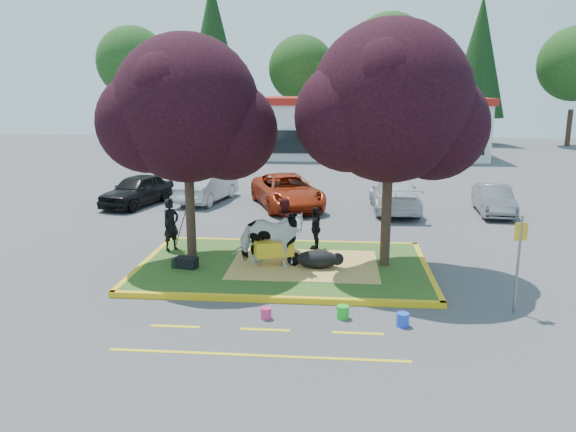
# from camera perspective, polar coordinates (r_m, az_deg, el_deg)

# --- Properties ---
(ground) EXTENTS (90.00, 90.00, 0.00)m
(ground) POSITION_cam_1_polar(r_m,az_deg,el_deg) (16.33, -0.45, -5.40)
(ground) COLOR #424244
(ground) RESTS_ON ground
(median_island) EXTENTS (8.00, 5.00, 0.15)m
(median_island) POSITION_cam_1_polar(r_m,az_deg,el_deg) (16.31, -0.45, -5.15)
(median_island) COLOR #294916
(median_island) RESTS_ON ground
(curb_near) EXTENTS (8.30, 0.16, 0.15)m
(curb_near) POSITION_cam_1_polar(r_m,az_deg,el_deg) (13.89, -1.48, -8.45)
(curb_near) COLOR yellow
(curb_near) RESTS_ON ground
(curb_far) EXTENTS (8.30, 0.16, 0.15)m
(curb_far) POSITION_cam_1_polar(r_m,az_deg,el_deg) (18.77, 0.30, -2.71)
(curb_far) COLOR yellow
(curb_far) RESTS_ON ground
(curb_left) EXTENTS (0.16, 5.30, 0.15)m
(curb_left) POSITION_cam_1_polar(r_m,az_deg,el_deg) (17.17, -14.18, -4.62)
(curb_left) COLOR yellow
(curb_left) RESTS_ON ground
(curb_right) EXTENTS (0.16, 5.30, 0.15)m
(curb_right) POSITION_cam_1_polar(r_m,az_deg,el_deg) (16.44, 13.91, -5.39)
(curb_right) COLOR yellow
(curb_right) RESTS_ON ground
(straw_bedding) EXTENTS (4.20, 3.00, 0.01)m
(straw_bedding) POSITION_cam_1_polar(r_m,az_deg,el_deg) (16.24, 1.66, -4.94)
(straw_bedding) COLOR #DEB25B
(straw_bedding) RESTS_ON median_island
(tree_purple_left) EXTENTS (5.06, 4.20, 6.51)m
(tree_purple_left) POSITION_cam_1_polar(r_m,az_deg,el_deg) (16.39, -10.22, 10.02)
(tree_purple_left) COLOR black
(tree_purple_left) RESTS_ON median_island
(tree_purple_right) EXTENTS (5.30, 4.40, 6.82)m
(tree_purple_right) POSITION_cam_1_polar(r_m,az_deg,el_deg) (15.68, 10.46, 10.62)
(tree_purple_right) COLOR black
(tree_purple_right) RESTS_ON median_island
(fire_lane_stripe_a) EXTENTS (1.10, 0.12, 0.01)m
(fire_lane_stripe_a) POSITION_cam_1_polar(r_m,az_deg,el_deg) (12.83, -11.40, -10.93)
(fire_lane_stripe_a) COLOR yellow
(fire_lane_stripe_a) RESTS_ON ground
(fire_lane_stripe_b) EXTENTS (1.10, 0.12, 0.01)m
(fire_lane_stripe_b) POSITION_cam_1_polar(r_m,az_deg,el_deg) (12.44, -2.34, -11.47)
(fire_lane_stripe_b) COLOR yellow
(fire_lane_stripe_b) RESTS_ON ground
(fire_lane_stripe_c) EXTENTS (1.10, 0.12, 0.01)m
(fire_lane_stripe_c) POSITION_cam_1_polar(r_m,az_deg,el_deg) (12.36, 7.10, -11.73)
(fire_lane_stripe_c) COLOR yellow
(fire_lane_stripe_c) RESTS_ON ground
(fire_lane_long) EXTENTS (6.00, 0.10, 0.01)m
(fire_lane_long) POSITION_cam_1_polar(r_m,az_deg,el_deg) (11.37, -3.13, -13.96)
(fire_lane_long) COLOR yellow
(fire_lane_long) RESTS_ON ground
(retail_building) EXTENTS (20.40, 8.40, 4.40)m
(retail_building) POSITION_cam_1_polar(r_m,az_deg,el_deg) (43.51, 5.78, 9.09)
(retail_building) COLOR silver
(retail_building) RESTS_ON ground
(treeline) EXTENTS (46.58, 7.80, 14.63)m
(treeline) POSITION_cam_1_polar(r_m,az_deg,el_deg) (53.10, 4.94, 15.71)
(treeline) COLOR black
(treeline) RESTS_ON ground
(cow) EXTENTS (2.15, 1.28, 1.70)m
(cow) POSITION_cam_1_polar(r_m,az_deg,el_deg) (15.83, -1.75, -2.23)
(cow) COLOR white
(cow) RESTS_ON median_island
(calf) EXTENTS (1.34, 1.08, 0.51)m
(calf) POSITION_cam_1_polar(r_m,az_deg,el_deg) (15.90, 3.00, -4.40)
(calf) COLOR black
(calf) RESTS_ON median_island
(handler) EXTENTS (0.65, 0.71, 1.62)m
(handler) POSITION_cam_1_polar(r_m,az_deg,el_deg) (17.84, -11.80, -0.87)
(handler) COLOR black
(handler) RESTS_ON median_island
(visitor_a) EXTENTS (0.89, 0.98, 1.65)m
(visitor_a) POSITION_cam_1_polar(r_m,az_deg,el_deg) (17.48, -0.47, -0.83)
(visitor_a) COLOR #4F1716
(visitor_a) RESTS_ON median_island
(visitor_b) EXTENTS (0.46, 0.84, 1.36)m
(visitor_b) POSITION_cam_1_polar(r_m,az_deg,el_deg) (17.60, 2.84, -1.25)
(visitor_b) COLOR black
(visitor_b) RESTS_ON median_island
(wheelbarrow) EXTENTS (1.93, 0.95, 0.73)m
(wheelbarrow) POSITION_cam_1_polar(r_m,az_deg,el_deg) (16.07, -1.45, -3.28)
(wheelbarrow) COLOR black
(wheelbarrow) RESTS_ON median_island
(gear_bag_dark) EXTENTS (0.67, 0.46, 0.31)m
(gear_bag_dark) POSITION_cam_1_polar(r_m,az_deg,el_deg) (16.16, -10.28, -4.68)
(gear_bag_dark) COLOR black
(gear_bag_dark) RESTS_ON median_island
(gear_bag_green) EXTENTS (0.48, 0.40, 0.22)m
(gear_bag_green) POSITION_cam_1_polar(r_m,az_deg,el_deg) (16.29, -11.03, -4.74)
(gear_bag_green) COLOR black
(gear_bag_green) RESTS_ON median_island
(sign_post) EXTENTS (0.32, 0.13, 2.32)m
(sign_post) POSITION_cam_1_polar(r_m,az_deg,el_deg) (13.91, 22.41, -3.59)
(sign_post) COLOR slate
(sign_post) RESTS_ON ground
(bucket_green) EXTENTS (0.32, 0.32, 0.30)m
(bucket_green) POSITION_cam_1_polar(r_m,az_deg,el_deg) (13.00, 5.60, -9.69)
(bucket_green) COLOR green
(bucket_green) RESTS_ON ground
(bucket_pink) EXTENTS (0.28, 0.28, 0.26)m
(bucket_pink) POSITION_cam_1_polar(r_m,az_deg,el_deg) (12.94, -2.25, -9.85)
(bucket_pink) COLOR #D52F6E
(bucket_pink) RESTS_ON ground
(bucket_blue) EXTENTS (0.33, 0.33, 0.30)m
(bucket_blue) POSITION_cam_1_polar(r_m,az_deg,el_deg) (12.80, 11.58, -10.28)
(bucket_blue) COLOR blue
(bucket_blue) RESTS_ON ground
(car_black) EXTENTS (2.68, 4.33, 1.37)m
(car_black) POSITION_cam_1_polar(r_m,az_deg,el_deg) (25.79, -15.08, 2.56)
(car_black) COLOR black
(car_black) RESTS_ON ground
(car_silver) EXTENTS (2.25, 4.31, 1.35)m
(car_silver) POSITION_cam_1_polar(r_m,az_deg,el_deg) (25.99, -8.17, 2.93)
(car_silver) COLOR #ADB0B6
(car_silver) RESTS_ON ground
(car_red) EXTENTS (3.98, 5.64, 1.43)m
(car_red) POSITION_cam_1_polar(r_m,az_deg,el_deg) (24.52, -0.09, 2.55)
(car_red) COLOR #9B270C
(car_red) RESTS_ON ground
(car_white) EXTENTS (1.97, 4.68, 1.35)m
(car_white) POSITION_cam_1_polar(r_m,az_deg,el_deg) (24.17, 10.78, 2.07)
(car_white) COLOR silver
(car_white) RESTS_ON ground
(car_grey) EXTENTS (1.50, 3.70, 1.19)m
(car_grey) POSITION_cam_1_polar(r_m,az_deg,el_deg) (24.75, 20.17, 1.57)
(car_grey) COLOR slate
(car_grey) RESTS_ON ground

